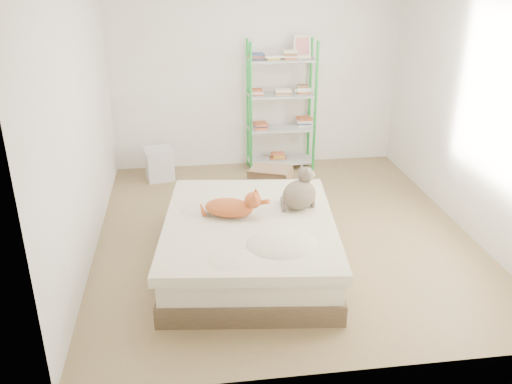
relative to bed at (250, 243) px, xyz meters
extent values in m
cube|color=olive|center=(0.43, 0.63, -0.24)|extent=(3.80, 4.20, 0.01)
cube|color=white|center=(0.43, 2.73, 1.06)|extent=(3.80, 0.01, 2.60)
cube|color=white|center=(0.43, -1.47, 1.06)|extent=(3.80, 0.01, 2.60)
cube|color=white|center=(-1.47, 0.63, 1.06)|extent=(0.01, 4.20, 2.60)
cube|color=white|center=(2.33, 0.63, 1.06)|extent=(0.01, 4.20, 2.60)
cube|color=brown|center=(0.00, 0.00, -0.15)|extent=(1.69, 2.02, 0.19)
cube|color=beige|center=(0.00, 0.00, 0.05)|extent=(1.64, 1.96, 0.20)
cube|color=beige|center=(0.00, 0.00, 0.19)|extent=(1.73, 2.06, 0.09)
cylinder|color=green|center=(0.31, 2.35, 0.61)|extent=(0.04, 0.04, 1.70)
cylinder|color=green|center=(0.31, 2.67, 0.61)|extent=(0.04, 0.04, 1.70)
cylinder|color=green|center=(1.15, 2.35, 0.61)|extent=(0.04, 0.04, 1.70)
cylinder|color=green|center=(1.15, 2.67, 0.61)|extent=(0.04, 0.04, 1.70)
cube|color=#B0B0B0|center=(0.73, 2.51, -0.14)|extent=(0.86, 0.34, 0.02)
cube|color=#B0B0B0|center=(0.73, 2.51, 0.31)|extent=(0.86, 0.34, 0.02)
cube|color=#B0B0B0|center=(0.73, 2.51, 0.76)|extent=(0.86, 0.34, 0.02)
cube|color=#B0B0B0|center=(0.73, 2.51, 1.21)|extent=(0.86, 0.34, 0.02)
cube|color=#BB5A35|center=(0.73, 2.51, -0.08)|extent=(0.20, 0.16, 0.09)
cube|color=#BB5A35|center=(0.43, 2.51, 0.37)|extent=(0.20, 0.16, 0.09)
cube|color=#BB5A35|center=(1.03, 2.51, 0.37)|extent=(0.20, 0.16, 0.09)
cube|color=#BB5A35|center=(0.43, 2.51, 0.82)|extent=(0.20, 0.16, 0.09)
cube|color=#BB5A35|center=(0.73, 2.51, 0.82)|extent=(0.20, 0.16, 0.09)
cube|color=#BB5A35|center=(1.03, 2.51, 0.82)|extent=(0.20, 0.16, 0.09)
cube|color=#BB5A35|center=(0.43, 2.51, 1.27)|extent=(0.20, 0.16, 0.09)
cube|color=#BB5A35|center=(0.63, 2.51, 1.27)|extent=(0.20, 0.16, 0.09)
cube|color=#BB5A35|center=(0.83, 2.51, 1.27)|extent=(0.20, 0.16, 0.09)
cube|color=#BB5A35|center=(1.03, 2.51, 1.27)|extent=(0.20, 0.16, 0.09)
cube|color=silver|center=(1.00, 2.56, 1.36)|extent=(0.22, 0.08, 0.28)
cube|color=red|center=(1.00, 2.55, 1.36)|extent=(0.17, 0.05, 0.21)
cube|color=#927853|center=(0.45, 1.61, -0.08)|extent=(0.58, 0.53, 0.33)
cube|color=#4E1B85|center=(0.53, 1.43, -0.08)|extent=(0.27, 0.12, 0.07)
cube|color=#927853|center=(0.45, 1.44, 0.09)|extent=(0.49, 0.31, 0.11)
cube|color=silver|center=(-0.88, 2.29, -0.05)|extent=(0.38, 0.35, 0.38)
cube|color=silver|center=(-0.88, 2.29, 0.16)|extent=(0.42, 0.38, 0.03)
camera|label=1|loc=(-0.53, -4.32, 2.41)|focal=38.00mm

